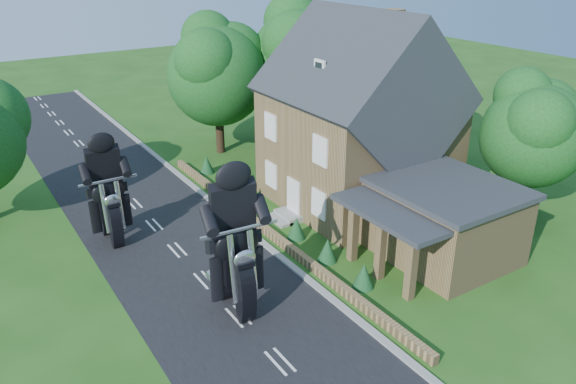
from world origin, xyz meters
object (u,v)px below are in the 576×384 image
garden_wall (268,231)px  motorcycle_follow (112,226)px  house (358,124)px  motorcycle_lead (236,289)px  annex (442,220)px

garden_wall → motorcycle_follow: (-6.49, 3.46, 0.62)m
house → motorcycle_lead: (-10.32, -5.59, -3.41)m
motorcycle_lead → motorcycle_follow: (-2.36, 8.05, -0.11)m
garden_wall → motorcycle_lead: motorcycle_lead is taller
garden_wall → motorcycle_follow: size_ratio=12.55×
garden_wall → motorcycle_follow: motorcycle_follow is taller
annex → motorcycle_lead: (-9.70, 1.21, -0.84)m
motorcycle_lead → house: bearing=-147.1°
house → motorcycle_follow: (-12.68, 2.46, -3.53)m
annex → motorcycle_follow: annex is taller
garden_wall → motorcycle_follow: 7.38m
garden_wall → annex: 8.19m
annex → motorcycle_lead: annex is taller
house → annex: bearing=-95.2°
annex → house: bearing=84.8°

